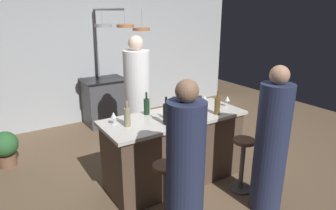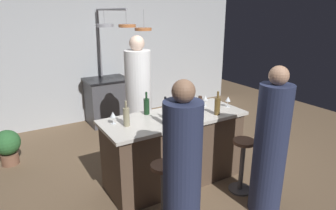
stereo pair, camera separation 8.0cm
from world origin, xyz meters
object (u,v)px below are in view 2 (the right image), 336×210
object	(u,v)px
bar_stool_left	(163,191)
wine_glass_by_chef	(113,115)
pepper_mill	(200,104)
wine_bottle_rose	(173,112)
potted_plant	(8,145)
mixing_bowl_ceramic	(184,112)
guest_left	(182,175)
wine_bottle_dark	(165,114)
chef	(139,102)
wine_bottle_white	(126,116)
wine_glass_near_left_guest	(228,99)
wine_bottle_amber	(217,106)
wine_bottle_red	(147,106)
stove_range	(108,101)
bar_stool_right	(242,163)
guest_right	(270,148)
mixing_bowl_steel	(187,107)
wine_glass_near_right_guest	(205,98)

from	to	relation	value
bar_stool_left	wine_glass_by_chef	world-z (taller)	wine_glass_by_chef
pepper_mill	wine_bottle_rose	xyz separation A→B (m)	(-0.48, -0.12, 0.02)
potted_plant	mixing_bowl_ceramic	size ratio (longest dim) A/B	2.38
guest_left	wine_bottle_dark	xyz separation A→B (m)	(0.30, 0.80, 0.28)
mixing_bowl_ceramic	chef	bearing A→B (deg)	99.56
mixing_bowl_ceramic	wine_bottle_white	bearing A→B (deg)	177.48
potted_plant	mixing_bowl_ceramic	world-z (taller)	mixing_bowl_ceramic
bar_stool_left	wine_bottle_rose	world-z (taller)	wine_bottle_rose
wine_glass_near_left_guest	guest_left	bearing A→B (deg)	-145.79
pepper_mill	wine_bottle_white	size ratio (longest dim) A/B	0.72
wine_bottle_amber	wine_bottle_rose	bearing A→B (deg)	174.25
pepper_mill	wine_bottle_amber	world-z (taller)	wine_bottle_amber
chef	mixing_bowl_ceramic	xyz separation A→B (m)	(0.16, -0.96, 0.10)
wine_bottle_red	potted_plant	bearing A→B (deg)	138.92
wine_bottle_amber	wine_glass_near_left_guest	world-z (taller)	wine_bottle_amber
wine_bottle_rose	wine_bottle_amber	bearing A→B (deg)	-5.75
wine_bottle_rose	wine_bottle_white	bearing A→B (deg)	161.14
mixing_bowl_ceramic	wine_bottle_red	bearing A→B (deg)	146.02
wine_glass_by_chef	pepper_mill	bearing A→B (deg)	-9.36
stove_range	wine_glass_by_chef	size ratio (longest dim) A/B	6.10
bar_stool_right	mixing_bowl_ceramic	xyz separation A→B (m)	(-0.46, 0.59, 0.56)
guest_left	wine_bottle_white	xyz separation A→B (m)	(-0.09, 0.99, 0.26)
wine_glass_by_chef	guest_right	bearing A→B (deg)	-41.71
wine_bottle_amber	wine_glass_near_left_guest	distance (m)	0.36
guest_right	wine_glass_near_left_guest	bearing A→B (deg)	75.41
wine_glass_by_chef	wine_glass_near_left_guest	bearing A→B (deg)	-7.65
bar_stool_right	mixing_bowl_ceramic	size ratio (longest dim) A/B	3.12
wine_bottle_rose	bar_stool_right	bearing A→B (deg)	-32.76
bar_stool_right	wine_glass_near_left_guest	bearing A→B (deg)	68.10
guest_right	pepper_mill	distance (m)	1.02
chef	guest_right	distance (m)	2.04
wine_bottle_dark	wine_glass_by_chef	xyz separation A→B (m)	(-0.50, 0.31, -0.02)
guest_right	pepper_mill	world-z (taller)	guest_right
stove_range	chef	world-z (taller)	chef
stove_range	mixing_bowl_steel	world-z (taller)	mixing_bowl_steel
bar_stool_right	guest_right	world-z (taller)	guest_right
bar_stool_left	mixing_bowl_ceramic	world-z (taller)	mixing_bowl_ceramic
wine_bottle_red	mixing_bowl_ceramic	world-z (taller)	wine_bottle_red
wine_bottle_white	wine_glass_near_right_guest	bearing A→B (deg)	5.99
stove_range	potted_plant	xyz separation A→B (m)	(-1.82, -0.86, -0.15)
wine_glass_near_left_guest	wine_glass_near_right_guest	distance (m)	0.30
wine_glass_near_left_guest	mixing_bowl_steel	size ratio (longest dim) A/B	0.78
wine_glass_near_right_guest	chef	bearing A→B (deg)	127.57
guest_left	wine_bottle_white	bearing A→B (deg)	95.41
wine_glass_by_chef	wine_glass_near_left_guest	world-z (taller)	same
guest_right	wine_bottle_red	world-z (taller)	guest_right
bar_stool_left	potted_plant	size ratio (longest dim) A/B	1.31
mixing_bowl_ceramic	wine_bottle_dark	bearing A→B (deg)	-157.35
guest_left	wine_bottle_white	size ratio (longest dim) A/B	5.53
chef	wine_glass_near_right_guest	world-z (taller)	chef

